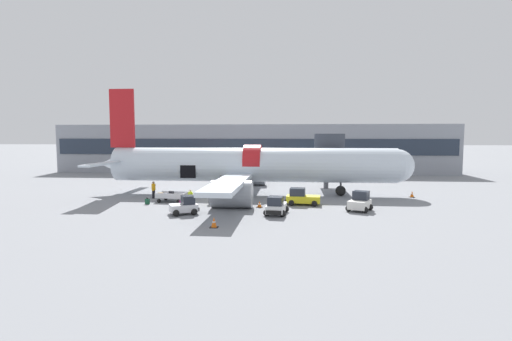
{
  "coord_description": "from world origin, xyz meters",
  "views": [
    {
      "loc": [
        7.43,
        -40.01,
        6.63
      ],
      "look_at": [
        3.46,
        2.22,
        2.92
      ],
      "focal_mm": 28.0,
      "sensor_mm": 36.0,
      "label": 1
    }
  ],
  "objects": [
    {
      "name": "jet_bridge_stub",
      "position": [
        11.55,
        9.57,
        5.23
      ],
      "size": [
        3.37,
        8.65,
        6.85
      ],
      "color": "#4C4C51",
      "rests_on": "ground_plane"
    },
    {
      "name": "baggage_tug_spare",
      "position": [
        8.25,
        -1.87,
        0.7
      ],
      "size": [
        3.4,
        2.2,
        1.61
      ],
      "color": "yellow",
      "rests_on": "ground_plane"
    },
    {
      "name": "airplane",
      "position": [
        2.41,
        4.26,
        3.21
      ],
      "size": [
        35.43,
        32.48,
        11.92
      ],
      "color": "silver",
      "rests_on": "ground_plane"
    },
    {
      "name": "baggage_tug_lead",
      "position": [
        6.02,
        -6.88,
        0.68
      ],
      "size": [
        2.11,
        3.14,
        1.58
      ],
      "color": "white",
      "rests_on": "ground_plane"
    },
    {
      "name": "ground_crew_loader_b",
      "position": [
        -1.16,
        0.93,
        0.91
      ],
      "size": [
        0.41,
        0.6,
        1.73
      ],
      "color": "#2D2D33",
      "rests_on": "ground_plane"
    },
    {
      "name": "baggage_cart_loading",
      "position": [
        -4.68,
        -1.38,
        0.51
      ],
      "size": [
        3.92,
        2.27,
        1.09
      ],
      "color": "silver",
      "rests_on": "ground_plane"
    },
    {
      "name": "safety_cone_wingtip",
      "position": [
        4.34,
        -3.65,
        0.27
      ],
      "size": [
        0.59,
        0.59,
        0.59
      ],
      "color": "black",
      "rests_on": "ground_plane"
    },
    {
      "name": "suitcase_on_tarmac_upright",
      "position": [
        -6.63,
        -2.98,
        0.27
      ],
      "size": [
        0.46,
        0.35,
        0.65
      ],
      "color": "#14472D",
      "rests_on": "ground_plane"
    },
    {
      "name": "ground_plane",
      "position": [
        0.0,
        0.0,
        0.0
      ],
      "size": [
        500.0,
        500.0,
        0.0
      ],
      "primitive_type": "plane",
      "color": "gray"
    },
    {
      "name": "baggage_tug_rear",
      "position": [
        13.32,
        -4.46,
        0.72
      ],
      "size": [
        2.54,
        2.79,
        1.73
      ],
      "color": "silver",
      "rests_on": "ground_plane"
    },
    {
      "name": "terminal_strip",
      "position": [
        0.0,
        34.26,
        4.29
      ],
      "size": [
        70.48,
        12.0,
        8.57
      ],
      "color": "gray",
      "rests_on": "ground_plane"
    },
    {
      "name": "ground_crew_supervisor",
      "position": [
        -7.28,
        0.61,
        0.95
      ],
      "size": [
        0.47,
        0.63,
        1.81
      ],
      "color": "black",
      "rests_on": "ground_plane"
    },
    {
      "name": "suitcase_on_tarmac_spare",
      "position": [
        -3.12,
        -3.36,
        0.24
      ],
      "size": [
        0.44,
        0.38,
        0.59
      ],
      "color": "#721951",
      "rests_on": "ground_plane"
    },
    {
      "name": "ground_crew_driver",
      "position": [
        -0.63,
        -2.05,
        0.95
      ],
      "size": [
        0.57,
        0.57,
        1.8
      ],
      "color": "black",
      "rests_on": "ground_plane"
    },
    {
      "name": "ground_crew_loader_a",
      "position": [
        -2.25,
        -3.39,
        0.82
      ],
      "size": [
        0.54,
        0.45,
        1.56
      ],
      "color": "#1E2338",
      "rests_on": "ground_plane"
    },
    {
      "name": "safety_cone_engine_left",
      "position": [
        1.74,
        -12.02,
        0.36
      ],
      "size": [
        0.6,
        0.6,
        0.76
      ],
      "color": "black",
      "rests_on": "ground_plane"
    },
    {
      "name": "safety_cone_nose",
      "position": [
        20.22,
        3.98,
        0.32
      ],
      "size": [
        0.56,
        0.56,
        0.68
      ],
      "color": "black",
      "rests_on": "ground_plane"
    },
    {
      "name": "baggage_tug_mid",
      "position": [
        -1.7,
        -7.39,
        0.65
      ],
      "size": [
        2.72,
        2.49,
        1.56
      ],
      "color": "silver",
      "rests_on": "ground_plane"
    }
  ]
}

